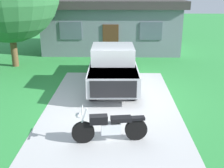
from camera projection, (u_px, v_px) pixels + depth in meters
ground_plane at (111, 108)px, 10.37m from camera, size 80.00×80.00×0.00m
driveway_pad at (111, 108)px, 10.37m from camera, size 4.95×9.00×0.01m
motorcycle at (109, 127)px, 7.98m from camera, size 2.21×0.70×1.09m
pickup_truck at (113, 64)px, 12.61m from camera, size 2.15×5.68×1.90m
neighbor_house at (112, 24)px, 19.66m from camera, size 9.60×5.60×3.50m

